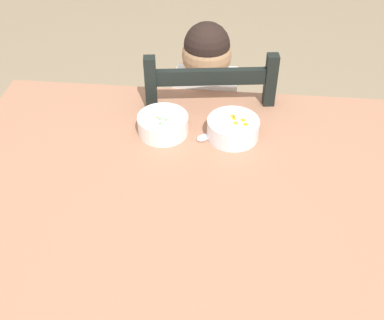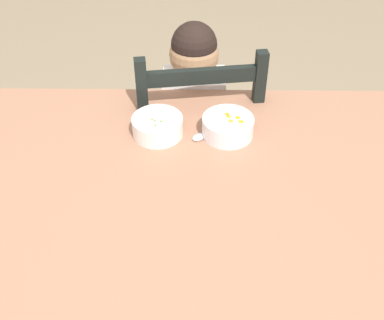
{
  "view_description": "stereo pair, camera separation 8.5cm",
  "coord_description": "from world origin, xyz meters",
  "px_view_note": "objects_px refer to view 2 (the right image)",
  "views": [
    {
      "loc": [
        0.1,
        -0.9,
        1.65
      ],
      "look_at": [
        -0.0,
        0.08,
        0.81
      ],
      "focal_mm": 45.32,
      "sensor_mm": 36.0,
      "label": 1
    },
    {
      "loc": [
        0.01,
        -0.91,
        1.65
      ],
      "look_at": [
        -0.0,
        0.08,
        0.81
      ],
      "focal_mm": 45.32,
      "sensor_mm": 36.0,
      "label": 2
    }
  ],
  "objects_px": {
    "bowl_of_peas": "(158,126)",
    "spoon": "(203,134)",
    "dining_table": "(192,219)",
    "child_figure": "(194,111)",
    "dining_chair": "(195,149)",
    "bowl_of_carrots": "(228,126)"
  },
  "relations": [
    {
      "from": "dining_chair",
      "to": "child_figure",
      "type": "bearing_deg",
      "value": -131.54
    },
    {
      "from": "dining_table",
      "to": "child_figure",
      "type": "bearing_deg",
      "value": 90.1
    },
    {
      "from": "dining_table",
      "to": "bowl_of_peas",
      "type": "relative_size",
      "value": 8.88
    },
    {
      "from": "dining_chair",
      "to": "bowl_of_peas",
      "type": "height_order",
      "value": "dining_chair"
    },
    {
      "from": "dining_table",
      "to": "dining_chair",
      "type": "bearing_deg",
      "value": 89.37
    },
    {
      "from": "spoon",
      "to": "child_figure",
      "type": "bearing_deg",
      "value": 96.02
    },
    {
      "from": "child_figure",
      "to": "bowl_of_carrots",
      "type": "height_order",
      "value": "child_figure"
    },
    {
      "from": "child_figure",
      "to": "bowl_of_carrots",
      "type": "xyz_separation_m",
      "value": [
        0.11,
        -0.29,
        0.15
      ]
    },
    {
      "from": "dining_table",
      "to": "spoon",
      "type": "distance_m",
      "value": 0.27
    },
    {
      "from": "spoon",
      "to": "dining_table",
      "type": "bearing_deg",
      "value": -96.93
    },
    {
      "from": "bowl_of_peas",
      "to": "spoon",
      "type": "bearing_deg",
      "value": -2.4
    },
    {
      "from": "dining_chair",
      "to": "bowl_of_peas",
      "type": "distance_m",
      "value": 0.46
    },
    {
      "from": "spoon",
      "to": "bowl_of_carrots",
      "type": "bearing_deg",
      "value": 4.5
    },
    {
      "from": "dining_chair",
      "to": "spoon",
      "type": "xyz_separation_m",
      "value": [
        0.02,
        -0.31,
        0.31
      ]
    },
    {
      "from": "bowl_of_carrots",
      "to": "spoon",
      "type": "relative_size",
      "value": 1.33
    },
    {
      "from": "dining_chair",
      "to": "bowl_of_carrots",
      "type": "distance_m",
      "value": 0.46
    },
    {
      "from": "bowl_of_peas",
      "to": "dining_chair",
      "type": "bearing_deg",
      "value": 69.5
    },
    {
      "from": "spoon",
      "to": "bowl_of_peas",
      "type": "bearing_deg",
      "value": 177.6
    },
    {
      "from": "bowl_of_carrots",
      "to": "dining_table",
      "type": "bearing_deg",
      "value": -112.12
    },
    {
      "from": "dining_table",
      "to": "child_figure",
      "type": "height_order",
      "value": "child_figure"
    },
    {
      "from": "bowl_of_peas",
      "to": "bowl_of_carrots",
      "type": "relative_size",
      "value": 0.99
    },
    {
      "from": "child_figure",
      "to": "spoon",
      "type": "distance_m",
      "value": 0.32
    }
  ]
}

